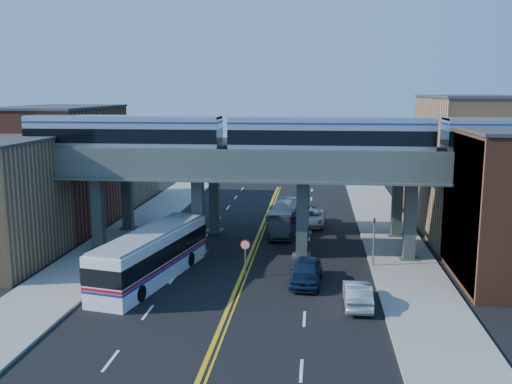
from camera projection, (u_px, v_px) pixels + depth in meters
ground at (235, 291)px, 36.24m from camera, size 120.00×120.00×0.00m
sidewalk_west at (115, 244)px, 47.21m from camera, size 5.00×70.00×0.16m
sidewalk_east at (398, 252)px, 44.81m from camera, size 5.00×70.00×0.16m
building_west_b at (62, 168)px, 52.87m from camera, size 8.00×14.00×11.00m
building_west_c at (112, 166)px, 65.85m from camera, size 8.00×10.00×8.00m
building_east_b at (474, 168)px, 48.91m from camera, size 8.00×14.00×12.00m
building_east_c at (441, 166)px, 61.90m from camera, size 8.00×10.00×9.00m
mural_panel at (460, 210)px, 37.80m from camera, size 0.10×9.50×9.50m
elevated_viaduct_near at (249, 173)px, 42.93m from camera, size 52.00×3.60×7.40m
elevated_viaduct_far at (259, 162)px, 49.78m from camera, size 52.00×3.60×7.40m
transit_train at (330, 137)px, 41.83m from camera, size 45.98×2.88×3.36m
stop_sign at (245, 252)px, 38.83m from camera, size 0.76×0.09×2.63m
traffic_signal at (374, 237)px, 40.74m from camera, size 0.15×0.18×4.10m
transit_bus at (152, 256)px, 38.30m from camera, size 5.11×12.65×3.18m
car_lane_a at (306, 271)px, 37.55m from camera, size 2.27×5.03×1.68m
car_lane_b at (279, 226)px, 49.74m from camera, size 2.32×5.61×1.81m
car_lane_c at (312, 218)px, 53.95m from camera, size 2.51×5.24×1.44m
car_lane_d at (283, 210)px, 56.38m from camera, size 3.32×6.44×1.79m
car_parked_curb at (357, 294)px, 33.70m from camera, size 1.57×4.45×1.46m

